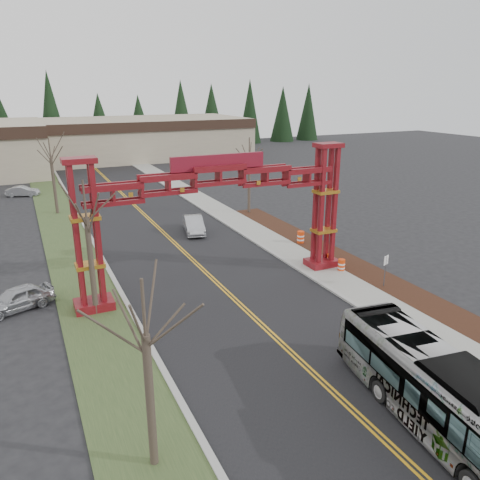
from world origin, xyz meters
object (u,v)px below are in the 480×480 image
parked_car_far_a (23,191)px  bare_tree_median_near (146,336)px  bare_tree_median_mid (86,218)px  barrel_south (341,266)px  parked_car_near_a (17,299)px  bare_tree_median_far (51,159)px  barrel_north (301,238)px  retail_building_east (140,138)px  silver_sedan (194,225)px  barrel_mid (330,260)px  transit_bus (442,395)px  bare_tree_right_far (249,157)px  gateway_arch (219,197)px  street_sign (386,265)px

parked_car_far_a → bare_tree_median_near: (3.00, -47.69, 4.39)m
bare_tree_median_mid → barrel_south: 17.53m
parked_car_near_a → barrel_south: parked_car_near_a is taller
bare_tree_median_far → barrel_north: bearing=-47.5°
retail_building_east → parked_car_far_a: bearing=-127.5°
silver_sedan → parked_car_near_a: size_ratio=1.08×
barrel_mid → bare_tree_median_near: bearing=-141.9°
silver_sedan → barrel_north: bearing=-31.7°
retail_building_east → bare_tree_median_near: 77.21m
retail_building_east → bare_tree_median_near: (-18.00, -75.06, 1.49)m
transit_bus → parked_car_far_a: transit_bus is taller
silver_sedan → parked_car_near_a: (-14.56, -10.06, -0.03)m
transit_bus → barrel_mid: 17.30m
parked_car_near_a → barrel_north: bearing=77.8°
retail_building_east → bare_tree_right_far: bearing=-90.0°
barrel_mid → bare_tree_median_far: bearing=124.7°
gateway_arch → barrel_north: bearing=28.6°
retail_building_east → bare_tree_median_far: (-18.00, -37.75, 2.16)m
bare_tree_median_mid → retail_building_east: bearing=74.0°
barrel_south → barrel_mid: bearing=89.4°
bare_tree_median_near → bare_tree_right_far: (18.00, 29.10, 0.76)m
bare_tree_median_near → barrel_mid: bearing=38.1°
transit_bus → bare_tree_median_near: size_ratio=1.58×
retail_building_east → barrel_south: retail_building_east is taller
gateway_arch → bare_tree_right_far: gateway_arch is taller
transit_bus → silver_sedan: transit_bus is taller
retail_building_east → bare_tree_right_far: bare_tree_right_far is taller
barrel_north → parked_car_far_a: bearing=124.8°
parked_car_far_a → bare_tree_median_mid: bare_tree_median_mid is taller
bare_tree_median_far → barrel_south: 30.99m
bare_tree_median_far → bare_tree_right_far: bearing=-24.5°
parked_car_near_a → retail_building_east: bearing=139.0°
bare_tree_right_far → barrel_north: bare_tree_right_far is taller
parked_car_near_a → bare_tree_median_mid: bearing=37.2°
retail_building_east → parked_car_far_a: retail_building_east is taller
bare_tree_median_far → barrel_mid: 29.88m
parked_car_far_a → bare_tree_median_near: size_ratio=0.53×
silver_sedan → street_sign: size_ratio=2.03×
bare_tree_median_near → bare_tree_median_mid: size_ratio=0.89×
parked_car_far_a → barrel_mid: bearing=-132.7°
barrel_south → barrel_mid: (0.01, 1.38, -0.03)m
parked_car_far_a → bare_tree_median_far: size_ratio=0.48×
bare_tree_median_mid → barrel_south: bearing=-2.5°
bare_tree_median_mid → barrel_north: bare_tree_median_mid is taller
bare_tree_median_mid → barrel_mid: (16.73, 0.66, -5.28)m
bare_tree_right_far → barrel_north: 12.04m
bare_tree_median_mid → barrel_mid: bare_tree_median_mid is taller
bare_tree_median_near → silver_sedan: bearing=67.3°
bare_tree_median_near → barrel_north: bare_tree_median_near is taller
parked_car_near_a → bare_tree_median_far: bearing=148.8°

